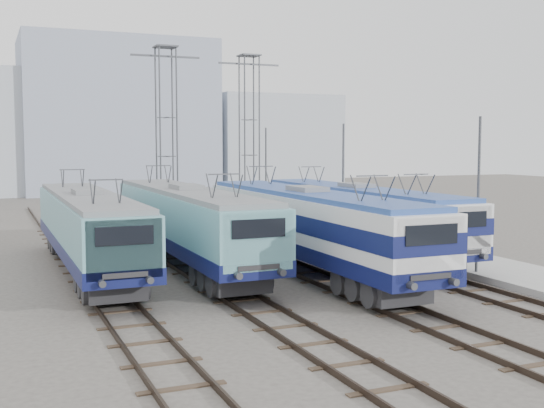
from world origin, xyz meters
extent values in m
plane|color=#514C47|center=(0.00, 0.00, 0.00)|extent=(160.00, 160.00, 0.00)
cube|color=#9E9E99|center=(10.20, 8.00, 0.15)|extent=(4.00, 70.00, 0.30)
cube|color=#101549|center=(-6.75, 9.76, 1.36)|extent=(2.79, 17.63, 0.59)
cube|color=#61A1AB|center=(-6.75, 9.76, 2.53)|extent=(2.74, 17.63, 1.76)
cube|color=#61A1AB|center=(-6.75, 1.29, 2.35)|extent=(2.52, 0.69, 2.00)
cube|color=slate|center=(-6.75, 9.76, 3.51)|extent=(2.52, 16.93, 0.20)
cube|color=#262628|center=(-6.75, 3.89, 0.62)|extent=(2.06, 3.53, 0.66)
cube|color=#262628|center=(-6.75, 15.64, 0.62)|extent=(2.06, 3.53, 0.66)
cube|color=#101549|center=(-2.25, 9.43, 1.40)|extent=(2.89, 18.25, 0.61)
cube|color=#61A1AB|center=(-2.25, 9.43, 2.61)|extent=(2.84, 18.25, 1.83)
cube|color=#61A1AB|center=(-2.25, 0.66, 2.43)|extent=(2.61, 0.71, 2.07)
cube|color=slate|center=(-2.25, 9.43, 3.63)|extent=(2.61, 17.52, 0.20)
cube|color=#262628|center=(-2.25, 3.34, 0.64)|extent=(2.13, 3.65, 0.68)
cube|color=#262628|center=(-2.25, 15.51, 0.64)|extent=(2.13, 3.65, 0.68)
cube|color=#101549|center=(2.25, 5.74, 1.40)|extent=(2.90, 18.32, 0.61)
cube|color=silver|center=(2.25, 5.74, 2.62)|extent=(2.85, 18.32, 1.83)
cube|color=#101549|center=(2.25, 5.74, 2.57)|extent=(2.89, 18.34, 0.71)
cube|color=silver|center=(2.25, -3.06, 2.44)|extent=(2.62, 0.71, 2.08)
cube|color=#274690|center=(2.25, 5.74, 3.64)|extent=(2.62, 17.59, 0.20)
cube|color=#262628|center=(2.25, -0.37, 0.64)|extent=(2.14, 3.66, 0.69)
cube|color=#262628|center=(2.25, 11.85, 0.64)|extent=(2.14, 3.66, 0.69)
cube|color=#101549|center=(6.75, 9.22, 1.35)|extent=(2.78, 17.57, 0.59)
cube|color=silver|center=(6.75, 9.22, 2.52)|extent=(2.73, 17.57, 1.76)
cube|color=#101549|center=(6.75, 9.22, 2.47)|extent=(2.77, 17.59, 0.68)
cube|color=silver|center=(6.75, 0.77, 2.35)|extent=(2.52, 0.68, 1.99)
cube|color=#274690|center=(6.75, 9.22, 3.50)|extent=(2.52, 16.87, 0.20)
cube|color=#262628|center=(6.75, 3.36, 0.62)|extent=(2.05, 3.51, 0.66)
cube|color=#262628|center=(6.75, 15.08, 0.62)|extent=(2.05, 3.51, 0.66)
cylinder|color=#3F4247|center=(-0.55, 21.45, 6.00)|extent=(0.10, 0.10, 12.00)
cylinder|color=#3F4247|center=(0.55, 21.45, 6.00)|extent=(0.10, 0.10, 12.00)
cylinder|color=#3F4247|center=(-0.55, 22.55, 6.00)|extent=(0.10, 0.10, 12.00)
cylinder|color=#3F4247|center=(0.55, 22.55, 6.00)|extent=(0.10, 0.10, 12.00)
cube|color=#3F4247|center=(0.00, 22.00, 11.40)|extent=(4.50, 0.12, 0.12)
cylinder|color=#3F4247|center=(5.95, 23.45, 6.00)|extent=(0.10, 0.10, 12.00)
cylinder|color=#3F4247|center=(7.05, 23.45, 6.00)|extent=(0.10, 0.10, 12.00)
cylinder|color=#3F4247|center=(5.95, 24.55, 6.00)|extent=(0.10, 0.10, 12.00)
cylinder|color=#3F4247|center=(7.05, 24.55, 6.00)|extent=(0.10, 0.10, 12.00)
cube|color=#3F4247|center=(6.50, 24.00, 11.40)|extent=(4.50, 0.12, 0.12)
cylinder|color=#3F4247|center=(8.60, 2.00, 3.50)|extent=(0.12, 0.12, 7.00)
cylinder|color=#3F4247|center=(8.60, 14.00, 3.50)|extent=(0.12, 0.12, 7.00)
cylinder|color=#3F4247|center=(8.60, 26.00, 3.50)|extent=(0.12, 0.12, 7.00)
cube|color=#8F99AF|center=(4.00, 62.00, 9.00)|extent=(22.00, 14.00, 18.00)
cube|color=#A7AFBB|center=(24.00, 62.00, 6.00)|extent=(16.00, 12.00, 12.00)
camera|label=1|loc=(-10.92, -21.43, 5.86)|focal=45.00mm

